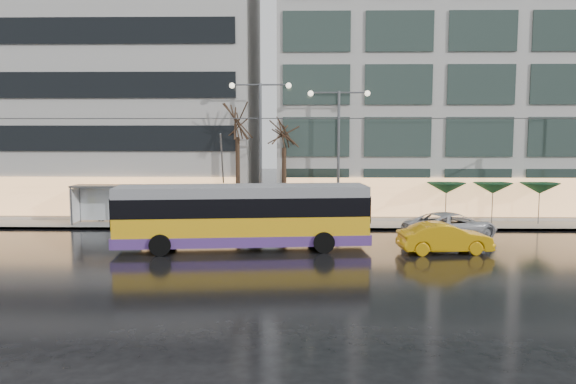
{
  "coord_description": "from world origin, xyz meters",
  "views": [
    {
      "loc": [
        4.44,
        -25.26,
        5.97
      ],
      "look_at": [
        3.87,
        5.0,
        2.81
      ],
      "focal_mm": 35.0,
      "sensor_mm": 36.0,
      "label": 1
    }
  ],
  "objects": [
    {
      "name": "ground",
      "position": [
        0.0,
        0.0,
        0.0
      ],
      "size": [
        140.0,
        140.0,
        0.0
      ],
      "primitive_type": "plane",
      "color": "black",
      "rests_on": "ground"
    },
    {
      "name": "sidewalk",
      "position": [
        2.0,
        14.0,
        0.07
      ],
      "size": [
        80.0,
        10.0,
        0.15
      ],
      "primitive_type": "cube",
      "color": "gray",
      "rests_on": "ground"
    },
    {
      "name": "kerb",
      "position": [
        2.0,
        9.05,
        0.07
      ],
      "size": [
        80.0,
        0.1,
        0.15
      ],
      "primitive_type": "cube",
      "color": "slate",
      "rests_on": "ground"
    },
    {
      "name": "building_left",
      "position": [
        -16.0,
        19.0,
        11.15
      ],
      "size": [
        34.0,
        14.0,
        22.0
      ],
      "primitive_type": "cube",
      "color": "#BBB8B3",
      "rests_on": "sidewalk"
    },
    {
      "name": "building_right",
      "position": [
        19.0,
        19.0,
        12.65
      ],
      "size": [
        32.0,
        14.0,
        25.0
      ],
      "primitive_type": "cube",
      "color": "#BBB8B3",
      "rests_on": "sidewalk"
    },
    {
      "name": "trolleybus",
      "position": [
        1.56,
        3.36,
        1.62
      ],
      "size": [
        13.09,
        5.4,
        5.98
      ],
      "color": "yellow",
      "rests_on": "ground"
    },
    {
      "name": "catenary",
      "position": [
        1.0,
        7.94,
        4.25
      ],
      "size": [
        42.24,
        5.12,
        7.0
      ],
      "color": "#595B60",
      "rests_on": "ground"
    },
    {
      "name": "bus_shelter",
      "position": [
        -8.38,
        10.69,
        1.96
      ],
      "size": [
        4.2,
        1.6,
        2.51
      ],
      "color": "#595B60",
      "rests_on": "sidewalk"
    },
    {
      "name": "street_lamp_near",
      "position": [
        2.0,
        10.8,
        5.99
      ],
      "size": [
        3.96,
        0.36,
        9.03
      ],
      "color": "#595B60",
      "rests_on": "sidewalk"
    },
    {
      "name": "street_lamp_far",
      "position": [
        7.0,
        10.8,
        5.71
      ],
      "size": [
        3.96,
        0.36,
        8.53
      ],
      "color": "#595B60",
      "rests_on": "sidewalk"
    },
    {
      "name": "tree_a",
      "position": [
        0.5,
        11.0,
        7.09
      ],
      "size": [
        3.2,
        3.2,
        8.4
      ],
      "color": "black",
      "rests_on": "sidewalk"
    },
    {
      "name": "tree_b",
      "position": [
        3.5,
        11.2,
        6.4
      ],
      "size": [
        3.2,
        3.2,
        7.7
      ],
      "color": "black",
      "rests_on": "sidewalk"
    },
    {
      "name": "parasol_a",
      "position": [
        14.0,
        11.0,
        2.45
      ],
      "size": [
        2.5,
        2.5,
        2.65
      ],
      "color": "#595B60",
      "rests_on": "sidewalk"
    },
    {
      "name": "parasol_b",
      "position": [
        17.0,
        11.0,
        2.45
      ],
      "size": [
        2.5,
        2.5,
        2.65
      ],
      "color": "#595B60",
      "rests_on": "sidewalk"
    },
    {
      "name": "parasol_c",
      "position": [
        20.0,
        11.0,
        2.45
      ],
      "size": [
        2.5,
        2.5,
        2.65
      ],
      "color": "#595B60",
      "rests_on": "sidewalk"
    },
    {
      "name": "taxi_b",
      "position": [
        11.78,
        2.58,
        0.76
      ],
      "size": [
        4.75,
        2.08,
        1.52
      ],
      "primitive_type": "imported",
      "rotation": [
        0.0,
        0.0,
        1.68
      ],
      "color": "#E29D0B",
      "rests_on": "ground"
    },
    {
      "name": "sedan_silver",
      "position": [
        13.1,
        6.28,
        0.77
      ],
      "size": [
        6.11,
        4.83,
        1.54
      ],
      "primitive_type": "imported",
      "rotation": [
        0.0,
        0.0,
        2.05
      ],
      "color": "silver",
      "rests_on": "ground"
    },
    {
      "name": "pedestrian_a",
      "position": [
        -5.33,
        11.02,
        1.57
      ],
      "size": [
        1.22,
        1.24,
        2.19
      ],
      "color": "black",
      "rests_on": "sidewalk"
    },
    {
      "name": "pedestrian_b",
      "position": [
        -5.06,
        10.81,
        1.03
      ],
      "size": [
        1.08,
        1.06,
        1.76
      ],
      "color": "black",
      "rests_on": "sidewalk"
    },
    {
      "name": "pedestrian_c",
      "position": [
        -8.74,
        11.58,
        1.28
      ],
      "size": [
        1.22,
        0.83,
        2.11
      ],
      "color": "black",
      "rests_on": "sidewalk"
    }
  ]
}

